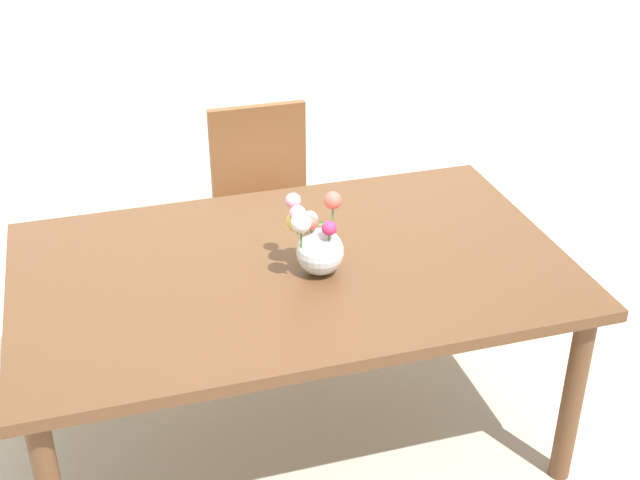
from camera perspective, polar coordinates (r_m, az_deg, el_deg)
The scene contains 4 objects.
ground_plane at distance 3.22m, azimuth -1.69°, elevation -12.64°, with size 12.00×12.00×0.00m, color #B7AD99.
dining_table at distance 2.83m, azimuth -1.89°, elevation -2.86°, with size 1.81×1.11×0.72m.
chair_far at distance 3.68m, azimuth -3.70°, elevation 2.88°, with size 0.42×0.42×0.90m.
flower_vase at distance 2.69m, azimuth -0.26°, elevation -0.11°, with size 0.19×0.20×0.26m.
Camera 1 is at (-0.59, -2.32, 2.16)m, focal length 47.63 mm.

